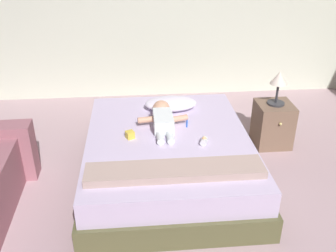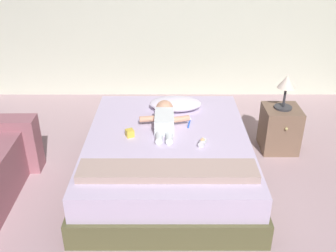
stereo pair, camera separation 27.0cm
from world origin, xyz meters
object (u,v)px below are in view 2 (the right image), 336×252
Objects in this scene: lamp at (287,86)px; baby_bottle at (203,142)px; nightstand at (280,129)px; toothbrush at (190,123)px; toy_block at (130,133)px; baby at (165,118)px; pillow at (176,104)px; bed at (168,157)px.

lamp reaches higher than baby_bottle.
lamp is 3.49× the size of baby_bottle.
toothbrush is at bearing -163.92° from nightstand.
toothbrush is 0.42m from baby_bottle.
nightstand is at bearing 38.35° from baby_bottle.
toy_block is at bearing -155.60° from toothbrush.
lamp reaches higher than toy_block.
nightstand is (1.19, 0.30, -0.27)m from baby.
pillow is 1.12× the size of nightstand.
pillow reaches higher than toy_block.
nightstand is at bearing -2.57° from pillow.
lamp is at bearing 16.08° from toothbrush.
toy_block reaches higher than toothbrush.
toy_block is at bearing -126.19° from pillow.
pillow is 0.35m from toothbrush.
pillow is 1.11m from nightstand.
toy_block is (-1.50, -0.52, -0.24)m from lamp.
baby reaches higher than toothbrush.
nightstand is (0.96, 0.28, -0.21)m from toothbrush.
nightstand is (1.16, 0.51, 0.02)m from bed.
toy_block is (-0.34, -0.01, 0.25)m from bed.
lamp is 1.60m from toy_block.
baby reaches higher than bed.
nightstand reaches higher than bed.
toothbrush is at bearing 24.40° from toy_block.
bed is at bearing -81.82° from baby.
bed is 21.39× the size of toy_block.
toy_block is (-0.42, -0.57, -0.03)m from pillow.
toothbrush is 0.59m from toy_block.
toy_block is (-0.31, -0.22, -0.04)m from baby.
nightstand is at bearing -90.00° from lamp.
lamp is (0.96, 0.28, 0.27)m from toothbrush.
lamp is at bearing -2.57° from pillow.
lamp is (1.16, 0.51, 0.50)m from bed.
toy_block is (-1.50, -0.52, 0.23)m from nightstand.
baby_bottle reaches higher than bed.
baby_bottle reaches higher than toothbrush.
baby_bottle is at bearing -14.61° from toy_block.
baby is 7.23× the size of toy_block.
toothbrush is 1.03m from lamp.
toy_block is 0.65m from baby_bottle.
lamp is (1.19, 0.30, 0.21)m from baby.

